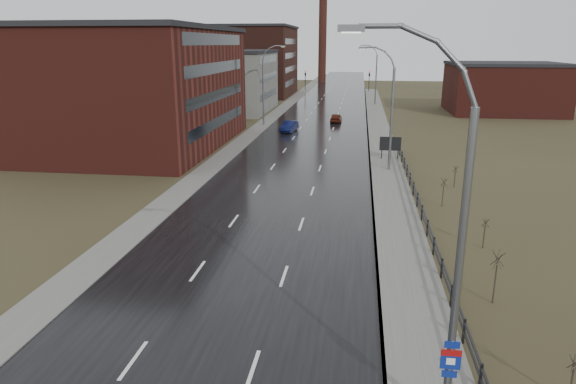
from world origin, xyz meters
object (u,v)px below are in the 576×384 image
(car_near, at_px, (289,127))
(billboard, at_px, (390,144))
(streetlight_main, at_px, (449,248))
(car_far, at_px, (336,118))

(car_near, bearing_deg, billboard, -43.98)
(billboard, bearing_deg, streetlight_main, -90.93)
(billboard, height_order, car_far, billboard)
(billboard, xyz_separation_m, car_near, (-12.58, 15.94, -0.95))
(streetlight_main, bearing_deg, car_near, 102.36)
(car_far, bearing_deg, billboard, 105.88)
(streetlight_main, relative_size, car_near, 2.74)
(streetlight_main, relative_size, car_far, 3.01)
(streetlight_main, bearing_deg, billboard, 89.07)
(car_near, height_order, car_far, car_near)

